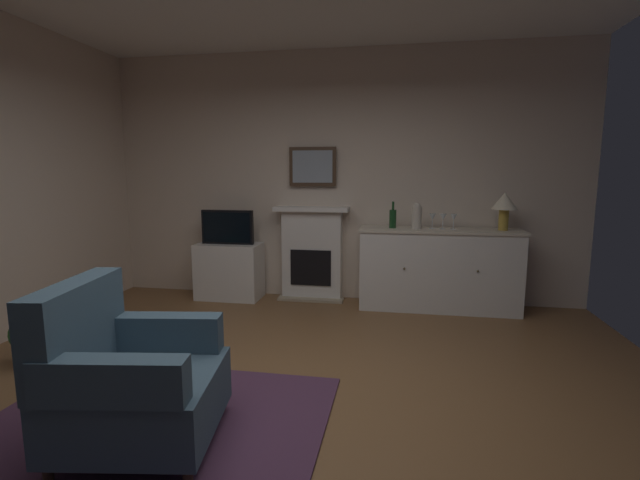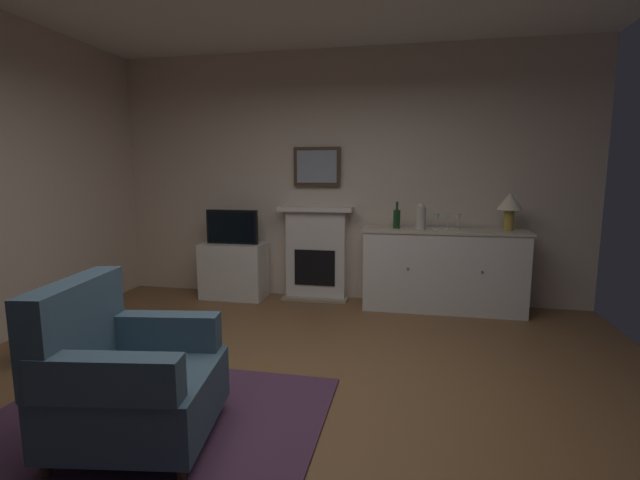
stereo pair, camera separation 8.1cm
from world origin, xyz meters
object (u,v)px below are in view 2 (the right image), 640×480
Objects in this scene: vase_decorative at (421,216)px; tv_cabinet at (234,270)px; wine_bottle at (397,218)px; fireplace_unit at (316,253)px; sideboard_cabinet at (443,270)px; table_lamp at (510,204)px; framed_picture at (317,167)px; wine_glass_left at (437,218)px; wine_glass_center at (447,218)px; armchair at (127,377)px; tv_set at (232,227)px; wine_glass_right at (458,218)px; potted_plant_fern at (37,332)px.

tv_cabinet is at bearing 178.28° from vase_decorative.
fireplace_unit is at bearing 168.94° from wine_bottle.
tv_cabinet is at bearing 179.64° from sideboard_cabinet.
tv_cabinet is at bearing 179.72° from table_lamp.
vase_decorative reaches higher than fireplace_unit.
sideboard_cabinet is (1.45, -0.22, -1.12)m from framed_picture.
vase_decorative is (-0.25, -0.05, 0.58)m from sideboard_cabinet.
wine_bottle reaches higher than wine_glass_left.
wine_bottle is 0.53m from wine_glass_center.
table_lamp reaches higher than vase_decorative.
wine_bottle is 0.26m from vase_decorative.
table_lamp reaches higher than fireplace_unit.
wine_bottle is at bearing 64.78° from armchair.
wine_bottle is at bearing -178.38° from wine_glass_left.
framed_picture reaches higher than tv_cabinet.
vase_decorative reaches higher than tv_set.
framed_picture reaches higher than fireplace_unit.
wine_glass_left is 1.00× the size of wine_glass_right.
sideboard_cabinet is 2.42m from tv_cabinet.
fireplace_unit is 0.64× the size of sideboard_cabinet.
table_lamp is 1.38× the size of wine_bottle.
vase_decorative is 3.67m from potted_plant_fern.
sideboard_cabinet is 0.64m from vase_decorative.
tv_cabinet is (-1.91, 0.02, -0.67)m from wine_bottle.
framed_picture is at bearing 82.41° from armchair.
wine_bottle reaches higher than fireplace_unit.
vase_decorative is 0.31× the size of armchair.
framed_picture is 1.22m from tv_set.
wine_glass_center is at bearing -8.84° from framed_picture.
tv_cabinet is (-3.06, 0.02, -0.84)m from table_lamp.
tv_set is at bearing -179.66° from wine_glass_left.
framed_picture is 3.33× the size of wine_glass_center.
framed_picture is 1.12m from wine_bottle.
wine_glass_right is at bearing 0.34° from wine_bottle.
fireplace_unit is at bearing 52.28° from potted_plant_fern.
table_lamp is at bearing -4.85° from fireplace_unit.
fireplace_unit is at bearing 82.30° from armchair.
wine_glass_center is at bearing -177.95° from wine_glass_right.
sideboard_cabinet is 4.00× the size of potted_plant_fern.
tv_cabinet is at bearing -170.55° from fireplace_unit.
wine_glass_center is 0.59× the size of vase_decorative.
wine_bottle is at bearing 170.19° from vase_decorative.
wine_glass_right is 0.38× the size of potted_plant_fern.
table_lamp is at bearing 0.26° from wine_glass_right.
wine_glass_left is 0.11m from wine_glass_center.
tv_set reaches higher than wine_glass_left.
wine_glass_center is at bearing -6.26° from wine_glass_left.
tv_cabinet is (-2.42, 0.02, -0.12)m from sideboard_cabinet.
framed_picture reaches higher than potted_plant_fern.
vase_decorative is 0.45× the size of tv_set.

